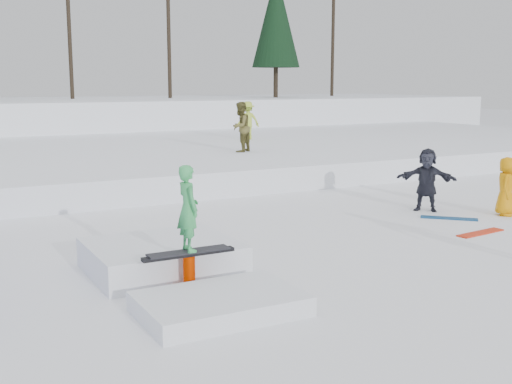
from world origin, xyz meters
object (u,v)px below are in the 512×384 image
spectator_yellow (506,186)px  jib_rail_feature (176,265)px  walker_ygreen (248,121)px  spectator_dark (427,180)px  walker_olive (240,127)px

spectator_yellow → jib_rail_feature: bearing=152.9°
walker_ygreen → spectator_dark: walker_ygreen is taller
walker_olive → jib_rail_feature: bearing=24.6°
spectator_yellow → spectator_dark: spectator_dark is taller
walker_ygreen → jib_rail_feature: 19.05m
walker_olive → walker_ygreen: bearing=-154.3°
walker_olive → walker_ygreen: (2.73, 4.64, -0.07)m
walker_ygreen → spectator_yellow: (-0.26, -14.99, -0.91)m
spectator_yellow → jib_rail_feature: jib_rail_feature is taller
spectator_yellow → jib_rail_feature: 9.70m
spectator_yellow → walker_olive: bearing=69.0°
walker_ygreen → spectator_yellow: size_ratio=1.15×
spectator_dark → jib_rail_feature: jib_rail_feature is taller
walker_olive → jib_rail_feature: walker_olive is taller
walker_olive → walker_ygreen: size_ratio=1.08×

